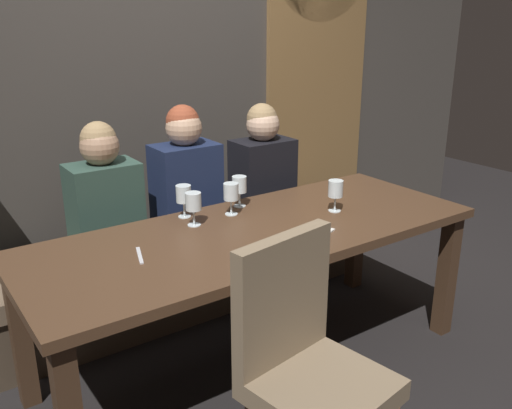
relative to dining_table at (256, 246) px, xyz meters
name	(u,v)px	position (x,y,z in m)	size (l,w,h in m)	color
ground	(256,362)	(0.00, 0.00, -0.65)	(9.00, 9.00, 0.00)	black
back_wall_tiled	(139,50)	(0.00, 1.22, 0.85)	(6.00, 0.12, 3.00)	#423D38
arched_door	(317,63)	(1.35, 1.15, 0.71)	(0.90, 0.05, 2.55)	olive
dining_table	(256,246)	(0.00, 0.00, 0.00)	(2.20, 0.84, 0.74)	#412B1C
banquette_bench	(189,273)	(0.00, 0.70, -0.42)	(2.50, 0.44, 0.45)	#4A3C2E
chair_near_side	(305,355)	(-0.30, -0.72, -0.09)	(0.50, 0.50, 0.98)	#4C3321
diner_redhead	(104,196)	(-0.47, 0.73, 0.15)	(0.36, 0.24, 0.74)	#2D473D
diner_bearded	(185,179)	(0.00, 0.69, 0.17)	(0.36, 0.24, 0.79)	#192342
diner_far_end	(263,169)	(0.52, 0.67, 0.15)	(0.36, 0.24, 0.75)	black
wine_glass_center_back	(239,185)	(0.12, 0.32, 0.20)	(0.08, 0.08, 0.16)	silver
wine_glass_far_right	(336,189)	(0.48, -0.03, 0.20)	(0.08, 0.08, 0.16)	silver
wine_glass_end_right	(193,202)	(-0.22, 0.21, 0.20)	(0.08, 0.08, 0.16)	silver
wine_glass_far_left	(184,195)	(-0.20, 0.34, 0.20)	(0.08, 0.08, 0.16)	silver
wine_glass_near_left	(231,192)	(0.01, 0.24, 0.20)	(0.08, 0.08, 0.16)	silver
fork_on_table	(140,255)	(-0.58, 0.02, 0.09)	(0.02, 0.17, 0.01)	silver
folded_napkin	(320,231)	(0.22, -0.20, 0.09)	(0.11, 0.10, 0.01)	silver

